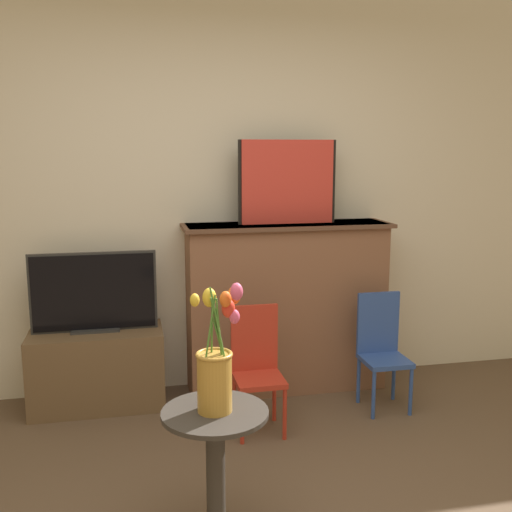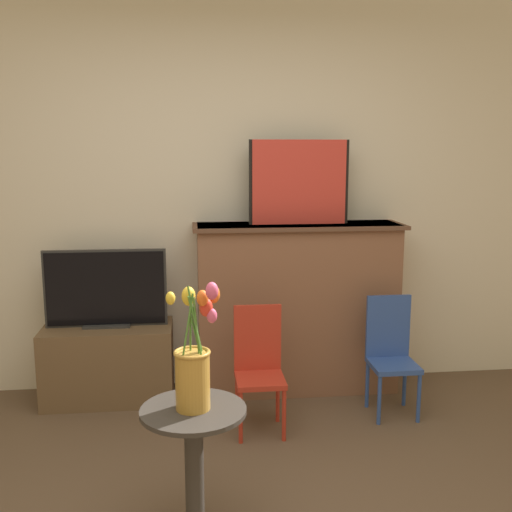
{
  "view_description": "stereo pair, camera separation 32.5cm",
  "coord_description": "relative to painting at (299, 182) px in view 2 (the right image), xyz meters",
  "views": [
    {
      "loc": [
        -0.51,
        -1.88,
        1.63
      ],
      "look_at": [
        0.16,
        1.25,
        1.05
      ],
      "focal_mm": 42.0,
      "sensor_mm": 36.0,
      "label": 1
    },
    {
      "loc": [
        -0.19,
        -1.93,
        1.63
      ],
      "look_at": [
        0.16,
        1.25,
        1.05
      ],
      "focal_mm": 42.0,
      "sensor_mm": 36.0,
      "label": 2
    }
  ],
  "objects": [
    {
      "name": "wall_back",
      "position": [
        -0.52,
        0.2,
        -0.06
      ],
      "size": [
        8.0,
        0.06,
        2.7
      ],
      "color": "beige",
      "rests_on": "ground"
    },
    {
      "name": "fireplace_mantel",
      "position": [
        -0.0,
        -0.01,
        -0.83
      ],
      "size": [
        1.39,
        0.39,
        1.14
      ],
      "color": "brown",
      "rests_on": "ground"
    },
    {
      "name": "painting",
      "position": [
        0.0,
        0.0,
        0.0
      ],
      "size": [
        0.65,
        0.03,
        0.55
      ],
      "color": "black",
      "rests_on": "fireplace_mantel"
    },
    {
      "name": "tv_stand",
      "position": [
        -1.26,
        -0.05,
        -1.17
      ],
      "size": [
        0.83,
        0.41,
        0.5
      ],
      "color": "brown",
      "rests_on": "ground"
    },
    {
      "name": "tv_monitor",
      "position": [
        -1.26,
        -0.05,
        -0.67
      ],
      "size": [
        0.77,
        0.12,
        0.5
      ],
      "color": "#2D2D2D",
      "rests_on": "tv_stand"
    },
    {
      "name": "chair_red",
      "position": [
        -0.33,
        -0.57,
        -1.02
      ],
      "size": [
        0.28,
        0.28,
        0.73
      ],
      "color": "#B22D1E",
      "rests_on": "ground"
    },
    {
      "name": "chair_blue",
      "position": [
        0.51,
        -0.43,
        -1.02
      ],
      "size": [
        0.28,
        0.28,
        0.73
      ],
      "color": "#2D4C99",
      "rests_on": "ground"
    },
    {
      "name": "side_table",
      "position": [
        -0.71,
        -1.53,
        -1.04
      ],
      "size": [
        0.44,
        0.44,
        0.57
      ],
      "color": "#332D28",
      "rests_on": "ground"
    },
    {
      "name": "vase_tulips",
      "position": [
        -0.7,
        -1.53,
        -0.65
      ],
      "size": [
        0.22,
        0.17,
        0.55
      ],
      "color": "#B78433",
      "rests_on": "side_table"
    }
  ]
}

